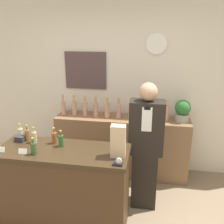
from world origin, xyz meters
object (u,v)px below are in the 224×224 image
paper_bag (118,141)px  shopkeeper (146,148)px  potted_plant (183,110)px  tape_dispenser (118,163)px

paper_bag → shopkeeper: bearing=64.3°
shopkeeper → paper_bag: bearing=-115.7°
paper_bag → potted_plant: bearing=59.3°
shopkeeper → potted_plant: (0.47, 0.69, 0.28)m
paper_bag → tape_dispenser: 0.22m
shopkeeper → potted_plant: bearing=55.7°
potted_plant → paper_bag: size_ratio=0.94×
shopkeeper → paper_bag: 0.68m
shopkeeper → tape_dispenser: 0.77m
paper_bag → tape_dispenser: bearing=-81.8°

